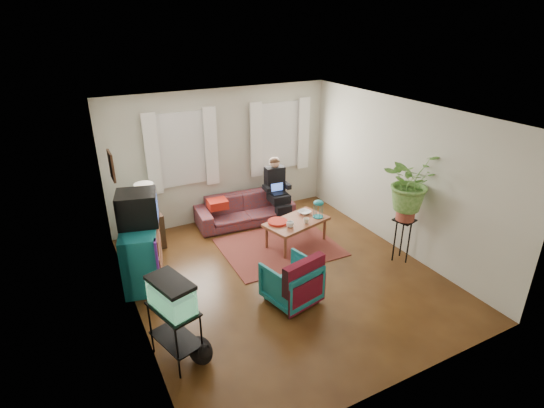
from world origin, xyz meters
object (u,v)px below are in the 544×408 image
sofa (245,205)px  dresser (142,254)px  coffee_table (296,232)px  side_table (150,231)px  armchair (291,280)px  aquarium_stand (176,333)px  plant_stand (402,240)px

sofa → dresser: size_ratio=1.82×
sofa → coffee_table: size_ratio=1.67×
sofa → coffee_table: (0.45, -1.25, -0.14)m
dresser → side_table: bearing=86.0°
armchair → aquarium_stand: bearing=-1.6°
side_table → aquarium_stand: 2.91m
armchair → plant_stand: 2.21m
armchair → side_table: bearing=-73.3°
dresser → sofa: bearing=41.2°
dresser → armchair: (1.77, -1.51, -0.12)m
side_table → plant_stand: 4.37m
side_table → dresser: dresser is taller
plant_stand → dresser: bearing=160.7°
aquarium_stand → plant_stand: bearing=-10.3°
aquarium_stand → sofa: bearing=36.2°
side_table → armchair: (1.43, -2.54, 0.03)m
sofa → armchair: bearing=-95.4°
side_table → armchair: 2.92m
dresser → aquarium_stand: 1.86m
sofa → coffee_table: 1.33m
aquarium_stand → plant_stand: size_ratio=0.97×
aquarium_stand → coffee_table: bearing=16.0°
aquarium_stand → armchair: (1.78, 0.35, -0.02)m
armchair → sofa: bearing=-112.7°
armchair → dresser: bearing=-53.1°
plant_stand → sofa: bearing=124.3°
side_table → aquarium_stand: aquarium_stand is taller
sofa → dresser: bearing=-148.4°
aquarium_stand → coffee_table: (2.70, 1.75, -0.13)m
sofa → side_table: sofa is taller
side_table → plant_stand: (3.64, -2.43, 0.06)m
sofa → coffee_table: sofa is taller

